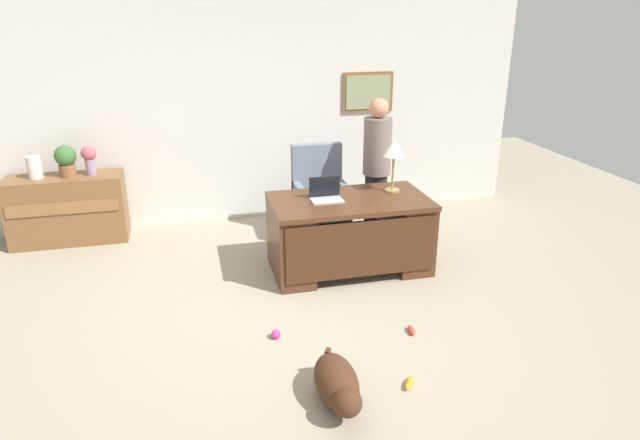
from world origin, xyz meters
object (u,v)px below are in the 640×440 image
(armchair, at_px, (320,198))
(laptop, at_px, (326,194))
(person_standing, at_px, (377,169))
(potted_plant, at_px, (66,159))
(credenza, at_px, (68,209))
(vase_with_flowers, at_px, (89,158))
(dog_toy_plush, at_px, (409,383))
(dog_toy_bone, at_px, (411,330))
(vase_empty, at_px, (34,167))
(dog_toy_ball, at_px, (276,334))
(desk, at_px, (350,232))
(desk_lamp, at_px, (394,151))
(dog_lying, at_px, (338,384))

(armchair, xyz_separation_m, laptop, (-0.16, -0.90, 0.34))
(person_standing, bearing_deg, armchair, 161.45)
(potted_plant, bearing_deg, person_standing, -12.75)
(credenza, xyz_separation_m, vase_with_flowers, (0.32, 0.00, 0.60))
(dog_toy_plush, bearing_deg, dog_toy_bone, 66.23)
(dog_toy_bone, bearing_deg, vase_with_flowers, 134.62)
(vase_with_flowers, distance_m, vase_empty, 0.60)
(vase_empty, xyz_separation_m, dog_toy_ball, (2.28, -2.67, -0.88))
(potted_plant, xyz_separation_m, dog_toy_plush, (2.78, -3.53, -0.97))
(vase_with_flowers, xyz_separation_m, vase_empty, (-0.59, 0.00, -0.08))
(dog_toy_plush, bearing_deg, dog_toy_ball, 134.56)
(armchair, xyz_separation_m, person_standing, (0.62, -0.21, 0.37))
(credenza, relative_size, vase_with_flowers, 3.79)
(credenza, relative_size, laptop, 4.04)
(armchair, bearing_deg, desk, -85.02)
(person_standing, xyz_separation_m, dog_toy_plush, (-0.68, -2.75, -0.84))
(vase_empty, bearing_deg, desk, -25.28)
(desk_lamp, bearing_deg, vase_empty, 159.83)
(dog_toy_bone, xyz_separation_m, dog_toy_plush, (-0.29, -0.67, 0.00))
(dog_toy_ball, height_order, dog_toy_plush, dog_toy_ball)
(vase_empty, height_order, potted_plant, potted_plant)
(desk, distance_m, vase_empty, 3.64)
(desk, distance_m, credenza, 3.36)
(dog_lying, height_order, dog_toy_plush, dog_lying)
(laptop, height_order, vase_empty, vase_empty)
(dog_toy_ball, bearing_deg, potted_plant, 125.91)
(dog_toy_ball, relative_size, dog_toy_bone, 0.58)
(vase_with_flowers, bearing_deg, armchair, -12.51)
(dog_lying, xyz_separation_m, desk_lamp, (1.21, 2.20, 1.06))
(desk_lamp, relative_size, vase_empty, 2.23)
(person_standing, relative_size, dog_toy_plush, 10.05)
(dog_toy_plush, bearing_deg, armchair, 89.00)
(credenza, distance_m, dog_toy_ball, 3.35)
(dog_lying, distance_m, dog_toy_bone, 1.13)
(desk, distance_m, dog_lying, 2.17)
(vase_empty, bearing_deg, armchair, -10.23)
(armchair, relative_size, desk_lamp, 1.96)
(armchair, distance_m, vase_with_flowers, 2.69)
(vase_with_flowers, bearing_deg, desk, -29.99)
(armchair, height_order, vase_with_flowers, vase_with_flowers)
(laptop, relative_size, vase_with_flowers, 0.94)
(vase_empty, relative_size, potted_plant, 0.70)
(desk_lamp, height_order, vase_empty, desk_lamp)
(person_standing, relative_size, laptop, 5.22)
(desk, bearing_deg, armchair, 94.98)
(dog_toy_bone, distance_m, dog_toy_plush, 0.73)
(potted_plant, height_order, dog_toy_plush, potted_plant)
(armchair, bearing_deg, potted_plant, 168.57)
(dog_lying, xyz_separation_m, dog_toy_ball, (-0.28, 0.91, -0.11))
(credenza, xyz_separation_m, dog_toy_plush, (2.85, -3.53, -0.37))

